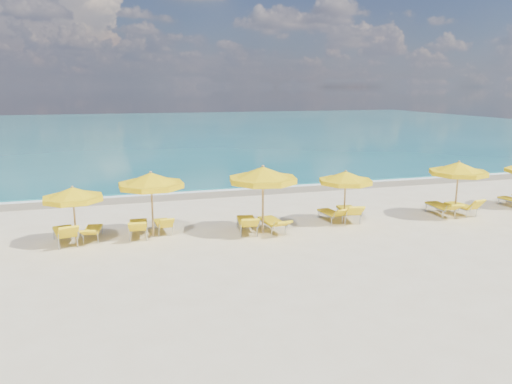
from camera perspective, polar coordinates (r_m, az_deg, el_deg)
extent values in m
plane|color=beige|center=(19.08, 1.30, -4.42)|extent=(120.00, 120.00, 0.00)
cube|color=#126269|center=(65.88, -11.80, 6.99)|extent=(120.00, 80.00, 0.30)
cube|color=tan|center=(26.01, -3.74, -0.02)|extent=(120.00, 2.60, 0.01)
cube|color=white|center=(26.77, -4.13, 0.32)|extent=(120.00, 1.20, 0.03)
cube|color=white|center=(34.83, -17.05, 2.52)|extent=(14.00, 0.36, 0.05)
cube|color=white|center=(43.94, 1.56, 4.89)|extent=(18.00, 0.30, 0.05)
cylinder|color=tan|center=(18.20, -20.03, -2.69)|extent=(0.06, 0.06, 2.00)
cone|color=yellow|center=(18.02, -20.22, -0.10)|extent=(2.58, 2.58, 0.40)
cylinder|color=yellow|center=(18.06, -20.18, -0.71)|extent=(2.60, 2.60, 0.16)
sphere|color=tan|center=(17.98, -20.27, 0.54)|extent=(0.09, 0.09, 0.09)
cylinder|color=tan|center=(18.43, -11.79, -1.52)|extent=(0.07, 0.07, 2.33)
cone|color=yellow|center=(18.23, -11.92, 1.47)|extent=(3.16, 3.16, 0.47)
cylinder|color=yellow|center=(18.27, -11.89, 0.77)|extent=(3.18, 3.18, 0.19)
sphere|color=tan|center=(18.19, -11.95, 2.21)|extent=(0.10, 0.10, 0.10)
cylinder|color=tan|center=(18.38, 0.78, -1.05)|extent=(0.08, 0.08, 2.48)
cone|color=yellow|center=(18.18, 0.79, 2.16)|extent=(3.03, 3.03, 0.50)
cylinder|color=yellow|center=(18.22, 0.79, 1.40)|extent=(3.05, 3.05, 0.20)
sphere|color=tan|center=(18.13, 0.80, 2.95)|extent=(0.11, 0.11, 0.11)
cylinder|color=tan|center=(20.13, 10.11, -0.68)|extent=(0.06, 0.06, 2.08)
cone|color=yellow|center=(19.96, 10.20, 1.77)|extent=(2.29, 2.29, 0.42)
cylinder|color=yellow|center=(20.00, 10.18, 1.20)|extent=(2.31, 2.31, 0.17)
sphere|color=tan|center=(19.93, 10.23, 2.37)|extent=(0.09, 0.09, 0.09)
cylinder|color=tan|center=(22.39, 21.96, 0.19)|extent=(0.07, 0.07, 2.30)
cone|color=yellow|center=(22.23, 22.15, 2.62)|extent=(2.53, 2.53, 0.46)
cylinder|color=yellow|center=(22.27, 22.11, 2.05)|extent=(2.55, 2.55, 0.18)
sphere|color=tan|center=(22.20, 22.20, 3.22)|extent=(0.10, 0.10, 0.10)
cube|color=yellow|center=(18.73, -21.04, -4.22)|extent=(0.92, 1.54, 0.09)
cube|color=yellow|center=(17.74, -20.68, -4.31)|extent=(0.74, 0.68, 0.52)
cube|color=yellow|center=(18.95, -18.13, -4.06)|extent=(0.68, 1.25, 0.07)
cube|color=yellow|center=(18.12, -18.56, -4.40)|extent=(0.60, 0.60, 0.31)
cube|color=yellow|center=(18.86, -13.32, -3.64)|extent=(0.74, 1.46, 0.09)
cube|color=yellow|center=(17.86, -13.38, -3.87)|extent=(0.68, 0.64, 0.45)
cube|color=yellow|center=(19.15, -10.61, -3.49)|extent=(0.60, 1.22, 0.07)
cube|color=yellow|center=(18.34, -10.22, -3.53)|extent=(0.56, 0.49, 0.44)
cube|color=yellow|center=(18.84, -1.06, -3.32)|extent=(0.87, 1.53, 0.09)
cube|color=yellow|center=(17.84, -0.71, -3.55)|extent=(0.73, 0.71, 0.45)
cube|color=yellow|center=(18.95, 1.78, -3.32)|extent=(0.72, 1.39, 0.08)
cube|color=yellow|center=(18.08, 2.99, -3.64)|extent=(0.65, 0.66, 0.34)
cube|color=yellow|center=(20.62, 8.42, -2.32)|extent=(0.64, 1.23, 0.07)
cube|color=yellow|center=(19.90, 9.61, -2.37)|extent=(0.57, 0.54, 0.39)
cube|color=yellow|center=(20.83, 10.48, -2.03)|extent=(0.93, 1.55, 0.09)
cube|color=yellow|center=(19.86, 11.24, -2.12)|extent=(0.75, 0.71, 0.48)
cube|color=yellow|center=(22.74, 20.27, -1.46)|extent=(0.71, 1.42, 0.08)
cube|color=yellow|center=(21.92, 21.67, -1.63)|extent=(0.65, 0.65, 0.38)
cube|color=yellow|center=(23.16, 22.29, -1.43)|extent=(0.73, 1.36, 0.08)
cube|color=yellow|center=(22.55, 23.89, -1.32)|extent=(0.63, 0.54, 0.50)
cube|color=yellow|center=(25.57, 27.21, -0.75)|extent=(0.63, 1.24, 0.07)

